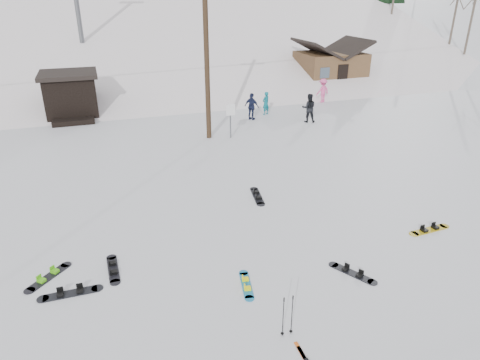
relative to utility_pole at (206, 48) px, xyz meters
name	(u,v)px	position (x,y,z in m)	size (l,w,h in m)	color
ground	(278,315)	(-2.00, -14.00, -4.68)	(200.00, 200.00, 0.00)	silver
ski_slope	(126,133)	(-2.00, 41.00, -16.68)	(60.00, 75.00, 45.00)	white
ridge_right	(368,113)	(36.00, 36.00, -15.68)	(34.00, 85.00, 36.00)	silver
treeline_right	(399,49)	(34.00, 28.00, -4.68)	(20.00, 60.00, 10.00)	black
treeline_crest	(105,30)	(-2.00, 72.00, -4.68)	(50.00, 6.00, 10.00)	black
utility_pole	(206,48)	(0.00, 0.00, 0.00)	(2.00, 0.26, 9.00)	#3A2819
trail_sign	(231,115)	(1.10, -0.42, -3.41)	(0.50, 0.09, 1.85)	#595B60
lift_hut	(71,95)	(-7.00, 6.94, -3.32)	(3.40, 4.10, 2.75)	black
cabin	(330,68)	(13.00, 10.00, -3.20)	(5.39, 4.40, 3.77)	brown
hero_snowboard	(246,285)	(-2.35, -12.66, -4.66)	(0.47, 1.34, 0.10)	#1C84BC
ski_poles	(288,315)	(-2.07, -14.65, -4.13)	(0.30, 0.08, 1.08)	black
board_scatter_a	(70,293)	(-6.87, -11.49, -4.65)	(1.66, 0.31, 0.12)	black
board_scatter_b	(113,269)	(-5.74, -10.75, -4.65)	(0.32, 1.56, 0.11)	black
board_scatter_c	(49,277)	(-7.47, -10.55, -4.65)	(1.19, 1.23, 0.11)	black
board_scatter_d	(352,273)	(0.66, -13.13, -4.65)	(0.87, 1.35, 0.11)	black
board_scatter_e	(429,230)	(4.41, -11.88, -4.65)	(1.64, 0.39, 0.11)	gold
board_scatter_f	(257,196)	(-0.12, -7.65, -4.65)	(0.54, 1.67, 0.12)	black
skier_teal	(266,103)	(4.67, 3.38, -3.95)	(0.53, 0.35, 1.46)	#0B6372
skier_dark	(309,108)	(6.47, 0.96, -3.82)	(0.84, 0.65, 1.72)	black
skier_pink	(323,90)	(9.72, 5.15, -3.85)	(1.07, 0.62, 1.66)	#E65195
skier_navy	(252,107)	(3.40, 2.52, -3.86)	(0.96, 0.40, 1.64)	#161C39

